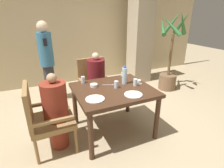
# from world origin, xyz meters

# --- Properties ---
(ground_plane) EXTENTS (16.00, 16.00, 0.00)m
(ground_plane) POSITION_xyz_m (0.00, 0.00, 0.00)
(ground_plane) COLOR tan
(wall_back) EXTENTS (8.00, 0.06, 2.80)m
(wall_back) POSITION_xyz_m (0.00, 2.51, 1.40)
(wall_back) COLOR #C6B289
(wall_back) RESTS_ON ground_plane
(pillar_stone) EXTENTS (0.51, 0.51, 2.70)m
(pillar_stone) POSITION_xyz_m (1.61, 1.84, 1.35)
(pillar_stone) COLOR tan
(pillar_stone) RESTS_ON ground_plane
(dining_table) EXTENTS (1.12, 0.98, 0.74)m
(dining_table) POSITION_xyz_m (0.00, 0.00, 0.64)
(dining_table) COLOR #422819
(dining_table) RESTS_ON ground_plane
(chair_left_side) EXTENTS (0.55, 0.55, 0.95)m
(chair_left_side) POSITION_xyz_m (-0.98, 0.00, 0.51)
(chair_left_side) COLOR olive
(chair_left_side) RESTS_ON ground_plane
(diner_in_left_chair) EXTENTS (0.32, 0.32, 1.08)m
(diner_in_left_chair) POSITION_xyz_m (-0.83, 0.00, 0.56)
(diner_in_left_chair) COLOR maroon
(diner_in_left_chair) RESTS_ON ground_plane
(chair_far_side) EXTENTS (0.55, 0.55, 0.95)m
(chair_far_side) POSITION_xyz_m (0.00, 0.91, 0.51)
(chair_far_side) COLOR olive
(chair_far_side) RESTS_ON ground_plane
(diner_in_far_chair) EXTENTS (0.32, 0.32, 1.12)m
(diner_in_far_chair) POSITION_xyz_m (-0.00, 0.76, 0.57)
(diner_in_far_chair) COLOR #5B1419
(diner_in_far_chair) RESTS_ON ground_plane
(standing_host) EXTENTS (0.28, 0.31, 1.63)m
(standing_host) POSITION_xyz_m (-0.77, 1.55, 0.88)
(standing_host) COLOR #2D2D33
(standing_host) RESTS_ON ground_plane
(potted_palm) EXTENTS (0.69, 0.73, 1.84)m
(potted_palm) POSITION_xyz_m (1.92, 0.99, 0.63)
(potted_palm) COLOR brown
(potted_palm) RESTS_ON ground_plane
(plate_main_left) EXTENTS (0.25, 0.25, 0.01)m
(plate_main_left) POSITION_xyz_m (0.15, -0.31, 0.74)
(plate_main_left) COLOR white
(plate_main_left) RESTS_ON dining_table
(plate_main_right) EXTENTS (0.25, 0.25, 0.01)m
(plate_main_right) POSITION_xyz_m (-0.36, -0.23, 0.74)
(plate_main_right) COLOR white
(plate_main_right) RESTS_ON dining_table
(teacup_with_saucer) EXTENTS (0.11, 0.11, 0.06)m
(teacup_with_saucer) POSITION_xyz_m (0.44, 0.01, 0.76)
(teacup_with_saucer) COLOR white
(teacup_with_saucer) RESTS_ON dining_table
(bowl_small) EXTENTS (0.11, 0.11, 0.04)m
(bowl_small) POSITION_xyz_m (-0.24, 0.18, 0.76)
(bowl_small) COLOR white
(bowl_small) RESTS_ON dining_table
(water_bottle) EXTENTS (0.08, 0.08, 0.28)m
(water_bottle) POSITION_xyz_m (0.23, 0.10, 0.87)
(water_bottle) COLOR silver
(water_bottle) RESTS_ON dining_table
(glass_tall_near) EXTENTS (0.06, 0.06, 0.11)m
(glass_tall_near) POSITION_xyz_m (0.05, -0.00, 0.79)
(glass_tall_near) COLOR silver
(glass_tall_near) RESTS_ON dining_table
(glass_tall_mid) EXTENTS (0.06, 0.06, 0.11)m
(glass_tall_mid) POSITION_xyz_m (-0.35, 0.39, 0.79)
(glass_tall_mid) COLOR silver
(glass_tall_mid) RESTS_ON dining_table
(glass_tall_far) EXTENTS (0.06, 0.06, 0.11)m
(glass_tall_far) POSITION_xyz_m (0.35, -0.04, 0.79)
(glass_tall_far) COLOR silver
(glass_tall_far) RESTS_ON dining_table
(salt_shaker) EXTENTS (0.03, 0.03, 0.07)m
(salt_shaker) POSITION_xyz_m (0.35, 0.42, 0.77)
(salt_shaker) COLOR white
(salt_shaker) RESTS_ON dining_table
(pepper_shaker) EXTENTS (0.03, 0.03, 0.06)m
(pepper_shaker) POSITION_xyz_m (0.39, 0.42, 0.77)
(pepper_shaker) COLOR #4C3D2D
(pepper_shaker) RESTS_ON dining_table
(fork_beside_plate) EXTENTS (0.17, 0.08, 0.00)m
(fork_beside_plate) POSITION_xyz_m (-0.00, 0.15, 0.74)
(fork_beside_plate) COLOR silver
(fork_beside_plate) RESTS_ON dining_table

